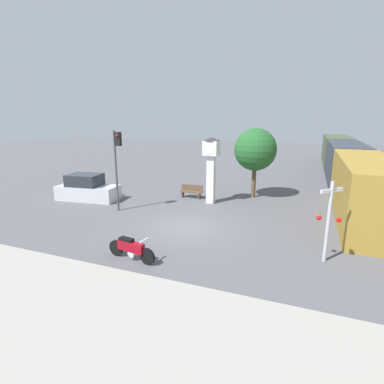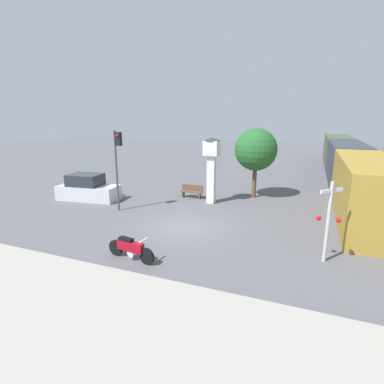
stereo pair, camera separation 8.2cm
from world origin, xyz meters
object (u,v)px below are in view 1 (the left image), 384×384
object	(u,v)px
railroad_crossing_signal	(329,219)
bench	(191,191)
street_tree	(255,150)
clock_tower	(211,160)
parked_car	(87,189)
traffic_light	(117,157)
freight_train	(345,162)
motorcycle	(131,249)

from	to	relation	value
railroad_crossing_signal	bench	distance (m)	11.26
street_tree	clock_tower	bearing A→B (deg)	-133.59
street_tree	parked_car	distance (m)	12.08
clock_tower	bench	distance (m)	3.04
traffic_light	bench	size ratio (longest dim) A/B	3.06
freight_train	railroad_crossing_signal	size ratio (longest dim) A/B	10.36
street_tree	bench	distance (m)	5.35
traffic_light	railroad_crossing_signal	size ratio (longest dim) A/B	1.50
freight_train	railroad_crossing_signal	world-z (taller)	freight_train
railroad_crossing_signal	bench	size ratio (longest dim) A/B	2.04
motorcycle	freight_train	bearing A→B (deg)	73.61
railroad_crossing_signal	bench	xyz separation A→B (m)	(-8.56, 7.21, -1.30)
parked_car	railroad_crossing_signal	bearing A→B (deg)	-22.16
traffic_light	parked_car	size ratio (longest dim) A/B	1.11
motorcycle	parked_car	size ratio (longest dim) A/B	0.52
bench	freight_train	bearing A→B (deg)	45.26
parked_car	bench	bearing A→B (deg)	18.10
clock_tower	traffic_light	distance (m)	6.00
clock_tower	bench	world-z (taller)	clock_tower
street_tree	parked_car	bearing A→B (deg)	-155.49
freight_train	bench	bearing A→B (deg)	-134.74
clock_tower	parked_car	bearing A→B (deg)	-164.19
clock_tower	bench	xyz separation A→B (m)	(-1.69, 0.75, -2.41)
railroad_crossing_signal	motorcycle	bearing A→B (deg)	-159.43
freight_train	bench	distance (m)	15.28
street_tree	freight_train	bearing A→B (deg)	53.78
bench	railroad_crossing_signal	bearing A→B (deg)	-40.10
railroad_crossing_signal	parked_car	size ratio (longest dim) A/B	0.74
clock_tower	railroad_crossing_signal	world-z (taller)	clock_tower
motorcycle	clock_tower	distance (m)	9.50
motorcycle	street_tree	xyz separation A→B (m)	(2.81, 11.72, 2.93)
traffic_light	motorcycle	bearing A→B (deg)	-51.89
traffic_light	railroad_crossing_signal	distance (m)	11.95
motorcycle	bench	distance (m)	10.02
clock_tower	freight_train	xyz separation A→B (m)	(9.03, 11.57, -1.20)
street_tree	traffic_light	bearing A→B (deg)	-138.45
railroad_crossing_signal	parked_car	xyz separation A→B (m)	(-15.17, 4.11, -1.04)
railroad_crossing_signal	street_tree	world-z (taller)	street_tree
traffic_light	street_tree	bearing A→B (deg)	41.55
street_tree	bench	world-z (taller)	street_tree
motorcycle	parked_car	world-z (taller)	parked_car
freight_train	bench	size ratio (longest dim) A/B	21.12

